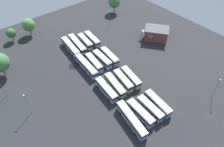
% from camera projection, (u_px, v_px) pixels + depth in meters
% --- Properties ---
extents(ground_plane, '(124.33, 124.33, 0.00)m').
position_uv_depth(ground_plane, '(108.00, 75.00, 83.42)').
color(ground_plane, '#28282B').
extents(bus_row0_slot0, '(11.55, 3.79, 3.55)m').
position_uv_depth(bus_row0_slot0, '(158.00, 103.00, 70.68)').
color(bus_row0_slot0, silver).
rests_on(bus_row0_slot0, ground_plane).
extents(bus_row0_slot1, '(10.85, 3.09, 3.55)m').
position_uv_depth(bus_row0_slot1, '(150.00, 108.00, 69.16)').
color(bus_row0_slot1, silver).
rests_on(bus_row0_slot1, ground_plane).
extents(bus_row0_slot2, '(11.39, 3.08, 3.55)m').
position_uv_depth(bus_row0_slot2, '(140.00, 113.00, 67.88)').
color(bus_row0_slot2, silver).
rests_on(bus_row0_slot2, ground_plane).
extents(bus_row0_slot3, '(14.80, 4.94, 3.55)m').
position_uv_depth(bus_row0_slot3, '(131.00, 120.00, 66.03)').
color(bus_row0_slot3, silver).
rests_on(bus_row0_slot3, ground_plane).
extents(bus_row1_slot0, '(11.20, 4.39, 3.55)m').
position_uv_depth(bus_row1_slot0, '(131.00, 77.00, 79.70)').
color(bus_row1_slot0, silver).
rests_on(bus_row1_slot0, ground_plane).
extents(bus_row1_slot1, '(11.12, 4.31, 3.55)m').
position_uv_depth(bus_row1_slot1, '(123.00, 80.00, 78.50)').
color(bus_row1_slot1, silver).
rests_on(bus_row1_slot1, ground_plane).
extents(bus_row1_slot2, '(12.02, 4.38, 3.55)m').
position_uv_depth(bus_row1_slot2, '(115.00, 85.00, 76.78)').
color(bus_row1_slot2, silver).
rests_on(bus_row1_slot2, ground_plane).
extents(bus_row1_slot3, '(11.94, 3.65, 3.55)m').
position_uv_depth(bus_row1_slot3, '(106.00, 89.00, 75.23)').
color(bus_row1_slot3, silver).
rests_on(bus_row1_slot3, ground_plane).
extents(bus_row2_slot0, '(11.62, 3.83, 3.55)m').
position_uv_depth(bus_row2_slot0, '(110.00, 56.00, 88.83)').
color(bus_row2_slot0, silver).
rests_on(bus_row2_slot0, ground_plane).
extents(bus_row2_slot1, '(11.42, 3.15, 3.55)m').
position_uv_depth(bus_row2_slot1, '(102.00, 59.00, 87.51)').
color(bus_row2_slot1, silver).
rests_on(bus_row2_slot1, ground_plane).
extents(bus_row2_slot2, '(11.35, 3.91, 3.55)m').
position_uv_depth(bus_row2_slot2, '(94.00, 63.00, 85.83)').
color(bus_row2_slot2, silver).
rests_on(bus_row2_slot2, ground_plane).
extents(bus_row2_slot3, '(14.72, 3.58, 3.55)m').
position_uv_depth(bus_row2_slot3, '(86.00, 66.00, 84.39)').
color(bus_row2_slot3, silver).
rests_on(bus_row2_slot3, ground_plane).
extents(bus_row3_slot0, '(11.72, 3.73, 3.55)m').
position_uv_depth(bus_row3_slot0, '(92.00, 39.00, 97.99)').
color(bus_row3_slot0, silver).
rests_on(bus_row3_slot0, ground_plane).
extents(bus_row3_slot1, '(11.35, 3.91, 3.55)m').
position_uv_depth(bus_row3_slot1, '(85.00, 42.00, 96.64)').
color(bus_row3_slot1, silver).
rests_on(bus_row3_slot1, ground_plane).
extents(bus_row3_slot2, '(14.78, 4.26, 3.55)m').
position_uv_depth(bus_row3_slot2, '(77.00, 44.00, 95.17)').
color(bus_row3_slot2, silver).
rests_on(bus_row3_slot2, ground_plane).
extents(bus_row3_slot3, '(14.77, 4.10, 3.55)m').
position_uv_depth(bus_row3_slot3, '(71.00, 47.00, 93.52)').
color(bus_row3_slot3, silver).
rests_on(bus_row3_slot3, ground_plane).
extents(depot_building, '(13.81, 13.24, 5.77)m').
position_uv_depth(depot_building, '(156.00, 34.00, 99.59)').
color(depot_building, brown).
rests_on(depot_building, ground_plane).
extents(maintenance_shelter, '(7.83, 8.16, 4.06)m').
position_uv_depth(maintenance_shelter, '(152.00, 32.00, 98.93)').
color(maintenance_shelter, slate).
rests_on(maintenance_shelter, ground_plane).
extents(lamp_post_mid_lot, '(0.56, 0.28, 8.87)m').
position_uv_depth(lamp_post_mid_lot, '(216.00, 88.00, 71.90)').
color(lamp_post_mid_lot, slate).
rests_on(lamp_post_mid_lot, ground_plane).
extents(lamp_post_far_corner, '(0.56, 0.28, 9.16)m').
position_uv_depth(lamp_post_far_corner, '(27.00, 103.00, 66.77)').
color(lamp_post_far_corner, slate).
rests_on(lamp_post_far_corner, ground_plane).
extents(lamp_post_near_entrance, '(0.56, 0.28, 8.37)m').
position_uv_depth(lamp_post_near_entrance, '(109.00, 18.00, 107.18)').
color(lamp_post_near_entrance, slate).
rests_on(lamp_post_near_entrance, ground_plane).
extents(lamp_post_by_building, '(0.56, 0.28, 8.47)m').
position_uv_depth(lamp_post_by_building, '(2.00, 88.00, 72.20)').
color(lamp_post_by_building, slate).
rests_on(lamp_post_by_building, ground_plane).
extents(tree_south_edge, '(7.48, 7.48, 10.18)m').
position_uv_depth(tree_south_edge, '(0.00, 63.00, 78.97)').
color(tree_south_edge, brown).
rests_on(tree_south_edge, ground_plane).
extents(tree_west_edge, '(6.13, 6.13, 8.60)m').
position_uv_depth(tree_west_edge, '(28.00, 25.00, 100.30)').
color(tree_west_edge, brown).
rests_on(tree_west_edge, ground_plane).
extents(tree_east_edge, '(6.72, 6.72, 9.60)m').
position_uv_depth(tree_east_edge, '(114.00, 2.00, 116.90)').
color(tree_east_edge, brown).
rests_on(tree_east_edge, ground_plane).
extents(tree_northwest, '(4.47, 4.47, 6.46)m').
position_uv_depth(tree_northwest, '(11.00, 33.00, 97.49)').
color(tree_northwest, brown).
rests_on(tree_northwest, ground_plane).
extents(puddle_near_shelter, '(4.34, 4.34, 0.01)m').
position_uv_depth(puddle_near_shelter, '(74.00, 66.00, 87.18)').
color(puddle_near_shelter, black).
rests_on(puddle_near_shelter, ground_plane).
extents(puddle_between_rows, '(3.71, 3.71, 0.01)m').
position_uv_depth(puddle_between_rows, '(83.00, 58.00, 90.91)').
color(puddle_between_rows, black).
rests_on(puddle_between_rows, ground_plane).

